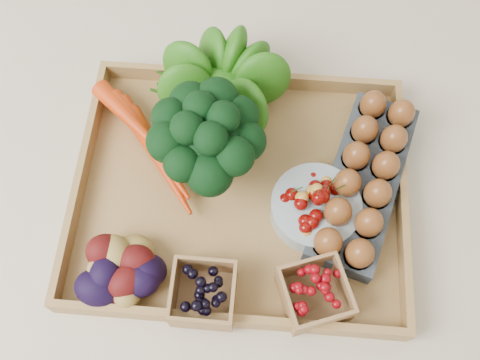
# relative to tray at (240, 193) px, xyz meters

# --- Properties ---
(ground) EXTENTS (4.00, 4.00, 0.00)m
(ground) POSITION_rel_tray_xyz_m (0.00, 0.00, -0.01)
(ground) COLOR beige
(ground) RESTS_ON ground
(tray) EXTENTS (0.55, 0.45, 0.01)m
(tray) POSITION_rel_tray_xyz_m (0.00, 0.00, 0.00)
(tray) COLOR #A17A43
(tray) RESTS_ON ground
(carrots) EXTENTS (0.23, 0.17, 0.06)m
(carrots) POSITION_rel_tray_xyz_m (-0.17, 0.08, 0.04)
(carrots) COLOR #C13109
(carrots) RESTS_ON tray
(lettuce) EXTENTS (0.15, 0.15, 0.15)m
(lettuce) POSITION_rel_tray_xyz_m (-0.04, 0.17, 0.08)
(lettuce) COLOR #0E520C
(lettuce) RESTS_ON tray
(broccoli) EXTENTS (0.18, 0.18, 0.14)m
(broccoli) POSITION_rel_tray_xyz_m (-0.05, 0.03, 0.08)
(broccoli) COLOR black
(broccoli) RESTS_ON tray
(cherry_bowl) EXTENTS (0.15, 0.15, 0.04)m
(cherry_bowl) POSITION_rel_tray_xyz_m (0.13, -0.03, 0.03)
(cherry_bowl) COLOR #8C9EA5
(cherry_bowl) RESTS_ON tray
(egg_carton) EXTENTS (0.20, 0.34, 0.04)m
(egg_carton) POSITION_rel_tray_xyz_m (0.20, 0.02, 0.03)
(egg_carton) COLOR #363E45
(egg_carton) RESTS_ON tray
(potatoes) EXTENTS (0.16, 0.16, 0.09)m
(potatoes) POSITION_rel_tray_xyz_m (-0.17, -0.16, 0.05)
(potatoes) COLOR #3A0909
(potatoes) RESTS_ON tray
(punnet_blackberry) EXTENTS (0.10, 0.10, 0.07)m
(punnet_blackberry) POSITION_rel_tray_xyz_m (-0.04, -0.19, 0.04)
(punnet_blackberry) COLOR black
(punnet_blackberry) RESTS_ON tray
(punnet_raspberry) EXTENTS (0.12, 0.12, 0.07)m
(punnet_raspberry) POSITION_rel_tray_xyz_m (0.13, -0.17, 0.04)
(punnet_raspberry) COLOR #69040A
(punnet_raspberry) RESTS_ON tray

